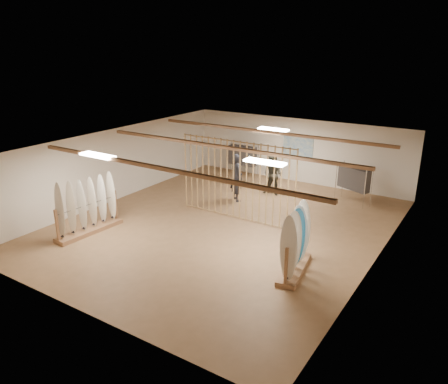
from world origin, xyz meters
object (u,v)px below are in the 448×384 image
Objects in this scene: rack_right at (295,250)px; shopper_b at (273,172)px; shopper_a at (237,174)px; clothing_rack_b at (354,179)px; clothing_rack_a at (242,155)px; rack_left at (88,214)px.

shopper_b reaches higher than rack_right.
shopper_a is at bearing 126.78° from rack_right.
shopper_b is (-3.02, -0.82, -0.02)m from clothing_rack_b.
rack_right is 8.98m from clothing_rack_a.
rack_left is 1.18× the size of rack_right.
shopper_b is at bearing 112.02° from rack_right.
rack_right is 1.06× the size of shopper_b.
rack_right is at bearing 14.55° from rack_left.
shopper_a is 1.12× the size of shopper_b.
clothing_rack_a reaches higher than clothing_rack_b.
rack_left reaches higher than clothing_rack_b.
clothing_rack_b is 0.70× the size of shopper_a.
clothing_rack_a is 1.02× the size of clothing_rack_b.
clothing_rack_a is 0.72× the size of shopper_a.
rack_left is at bearing -96.09° from clothing_rack_a.
clothing_rack_b is at bearing -7.03° from clothing_rack_a.
clothing_rack_a is (-5.72, 6.91, 0.36)m from rack_right.
rack_right is 1.35× the size of clothing_rack_b.
shopper_a is at bearing -126.67° from clothing_rack_b.
shopper_a is (-3.91, -2.20, 0.09)m from clothing_rack_b.
rack_right is 1.32× the size of clothing_rack_a.
rack_left is 6.81m from rack_right.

